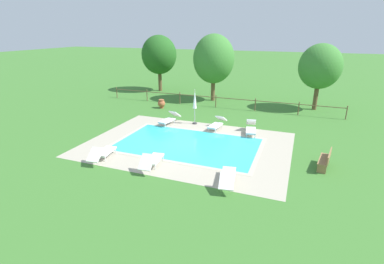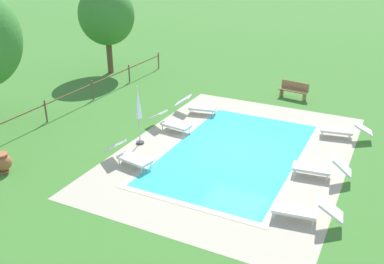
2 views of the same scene
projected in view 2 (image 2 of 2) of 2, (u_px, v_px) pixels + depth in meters
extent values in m
plane|color=#3D752D|center=(235.00, 152.00, 16.76)|extent=(160.00, 160.00, 0.00)
cube|color=#B2A893|center=(235.00, 152.00, 16.76)|extent=(11.56, 8.36, 0.01)
cube|color=#38C6D1|center=(235.00, 152.00, 16.76)|extent=(7.95, 4.75, 0.01)
cube|color=#C0B59F|center=(178.00, 140.00, 17.77)|extent=(8.43, 0.24, 0.01)
cube|color=#C0B59F|center=(298.00, 166.00, 15.75)|extent=(8.43, 0.24, 0.01)
cube|color=#C0B59F|center=(266.00, 117.00, 20.11)|extent=(0.24, 4.75, 0.01)
cube|color=#C0B59F|center=(187.00, 205.00, 13.41)|extent=(0.24, 4.75, 0.01)
cube|color=white|center=(135.00, 159.00, 15.58)|extent=(0.82, 1.39, 0.07)
cube|color=white|center=(115.00, 146.00, 16.02)|extent=(0.72, 0.83, 0.53)
cube|color=silver|center=(135.00, 160.00, 15.60)|extent=(0.79, 1.35, 0.04)
cylinder|color=silver|center=(151.00, 165.00, 15.54)|extent=(0.04, 0.04, 0.28)
cylinder|color=silver|center=(141.00, 170.00, 15.17)|extent=(0.04, 0.04, 0.28)
cylinder|color=silver|center=(129.00, 156.00, 16.14)|extent=(0.04, 0.04, 0.28)
cylinder|color=silver|center=(119.00, 162.00, 15.77)|extent=(0.04, 0.04, 0.28)
cube|color=white|center=(336.00, 130.00, 17.98)|extent=(0.81, 1.38, 0.07)
cube|color=white|center=(363.00, 128.00, 17.64)|extent=(0.72, 0.86, 0.46)
cube|color=silver|center=(336.00, 131.00, 18.00)|extent=(0.78, 1.35, 0.04)
cylinder|color=silver|center=(322.00, 134.00, 17.97)|extent=(0.04, 0.04, 0.28)
cylinder|color=silver|center=(322.00, 130.00, 18.42)|extent=(0.04, 0.04, 0.28)
cylinder|color=silver|center=(350.00, 138.00, 17.69)|extent=(0.04, 0.04, 0.28)
cylinder|color=silver|center=(349.00, 133.00, 18.13)|extent=(0.04, 0.04, 0.28)
cube|color=white|center=(176.00, 125.00, 18.49)|extent=(0.75, 1.36, 0.07)
cube|color=white|center=(157.00, 115.00, 18.91)|extent=(0.69, 0.82, 0.50)
cube|color=silver|center=(176.00, 126.00, 18.52)|extent=(0.72, 1.33, 0.04)
cylinder|color=silver|center=(190.00, 129.00, 18.48)|extent=(0.04, 0.04, 0.28)
cylinder|color=silver|center=(183.00, 133.00, 18.09)|extent=(0.04, 0.04, 0.28)
cylinder|color=silver|center=(169.00, 124.00, 19.04)|extent=(0.04, 0.04, 0.28)
cylinder|color=silver|center=(162.00, 127.00, 18.65)|extent=(0.04, 0.04, 0.28)
cube|color=white|center=(311.00, 168.00, 14.96)|extent=(0.75, 1.36, 0.07)
cube|color=white|center=(342.00, 166.00, 14.56)|extent=(0.68, 0.76, 0.59)
cube|color=silver|center=(311.00, 169.00, 14.99)|extent=(0.72, 1.33, 0.04)
cylinder|color=silver|center=(294.00, 173.00, 14.98)|extent=(0.04, 0.04, 0.28)
cylinder|color=silver|center=(296.00, 166.00, 15.42)|extent=(0.04, 0.04, 0.28)
cylinder|color=silver|center=(327.00, 178.00, 14.65)|extent=(0.04, 0.04, 0.28)
cylinder|color=silver|center=(328.00, 171.00, 15.09)|extent=(0.04, 0.04, 0.28)
cube|color=white|center=(203.00, 108.00, 20.38)|extent=(0.82, 1.39, 0.07)
cube|color=white|center=(183.00, 101.00, 20.53)|extent=(0.72, 0.81, 0.55)
cube|color=silver|center=(203.00, 109.00, 20.40)|extent=(0.79, 1.35, 0.04)
cylinder|color=silver|center=(215.00, 110.00, 20.54)|extent=(0.04, 0.04, 0.28)
cylinder|color=silver|center=(213.00, 114.00, 20.09)|extent=(0.04, 0.04, 0.28)
cylinder|color=silver|center=(193.00, 108.00, 20.82)|extent=(0.04, 0.04, 0.28)
cylinder|color=silver|center=(190.00, 112.00, 20.37)|extent=(0.04, 0.04, 0.28)
cube|color=white|center=(294.00, 210.00, 12.63)|extent=(0.77, 1.37, 0.07)
cube|color=white|center=(331.00, 209.00, 12.25)|extent=(0.70, 0.81, 0.53)
cube|color=silver|center=(294.00, 211.00, 12.65)|extent=(0.74, 1.34, 0.04)
cylinder|color=silver|center=(274.00, 216.00, 12.64)|extent=(0.04, 0.04, 0.28)
cylinder|color=silver|center=(276.00, 207.00, 13.08)|extent=(0.04, 0.04, 0.28)
cylinder|color=silver|center=(312.00, 223.00, 12.32)|extent=(0.04, 0.04, 0.28)
cylinder|color=silver|center=(314.00, 213.00, 12.76)|extent=(0.04, 0.04, 0.28)
cylinder|color=#383838|center=(140.00, 143.00, 17.48)|extent=(0.32, 0.32, 0.08)
cylinder|color=#B2B5B7|center=(139.00, 131.00, 17.26)|extent=(0.04, 0.04, 1.14)
cone|color=white|center=(138.00, 102.00, 16.77)|extent=(0.27, 0.27, 1.29)
sphere|color=white|center=(137.00, 86.00, 16.50)|extent=(0.05, 0.05, 0.05)
cube|color=#937047|center=(293.00, 90.00, 22.33)|extent=(0.67, 1.55, 0.06)
cube|color=#937047|center=(295.00, 85.00, 22.39)|extent=(0.29, 1.49, 0.40)
cube|color=#937047|center=(304.00, 97.00, 22.09)|extent=(0.40, 0.12, 0.41)
cube|color=#937047|center=(282.00, 92.00, 22.76)|extent=(0.40, 0.12, 0.41)
cylinder|color=#A85B38|center=(4.00, 171.00, 15.31)|extent=(0.34, 0.34, 0.08)
ellipsoid|color=#A85B38|center=(2.00, 162.00, 15.17)|extent=(0.63, 0.63, 0.63)
cylinder|color=#A85B38|center=(1.00, 155.00, 15.04)|extent=(0.47, 0.47, 0.06)
cylinder|color=brown|center=(46.00, 111.00, 19.36)|extent=(0.08, 0.08, 1.05)
cylinder|color=brown|center=(93.00, 90.00, 22.10)|extent=(0.08, 0.08, 1.05)
cylinder|color=brown|center=(129.00, 74.00, 24.85)|extent=(0.08, 0.08, 1.05)
cylinder|color=brown|center=(158.00, 60.00, 27.60)|extent=(0.08, 0.08, 1.05)
cube|color=brown|center=(45.00, 105.00, 19.23)|extent=(20.12, 0.05, 0.05)
cylinder|color=brown|center=(110.00, 55.00, 26.49)|extent=(0.35, 0.35, 2.21)
ellipsoid|color=#3D7F33|center=(106.00, 15.00, 25.50)|extent=(3.33, 3.33, 3.57)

